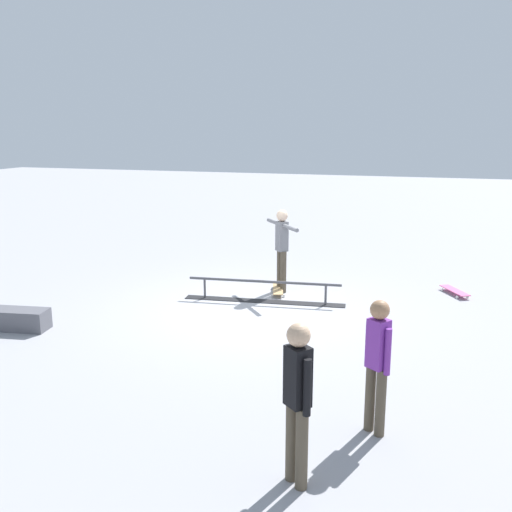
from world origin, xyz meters
TOP-DOWN VIEW (x-y plane):
  - ground_plane at (0.00, 0.00)m, footprint 60.00×60.00m
  - grind_rail at (-0.03, -0.48)m, footprint 3.08×0.60m
  - skater_main at (-0.16, -1.26)m, footprint 0.92×1.07m
  - skateboard_main at (-0.13, -1.11)m, footprint 0.41×0.82m
  - bystander_black_shirt at (-1.96, 4.84)m, footprint 0.31×0.29m
  - bystander_purple_shirt at (-2.55, 3.70)m, footprint 0.31×0.26m
  - loose_skateboard_pink at (-3.50, -2.09)m, footprint 0.58×0.79m

SIDE VIEW (x-z plane):
  - ground_plane at x=0.00m, z-range 0.00..0.00m
  - skateboard_main at x=-0.13m, z-range 0.03..0.12m
  - loose_skateboard_pink at x=-3.50m, z-range 0.03..0.12m
  - grind_rail at x=-0.03m, z-range -0.03..0.39m
  - bystander_purple_shirt at x=-2.55m, z-range 0.10..1.60m
  - bystander_black_shirt at x=-1.96m, z-range 0.10..1.68m
  - skater_main at x=-0.16m, z-range 0.14..1.80m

